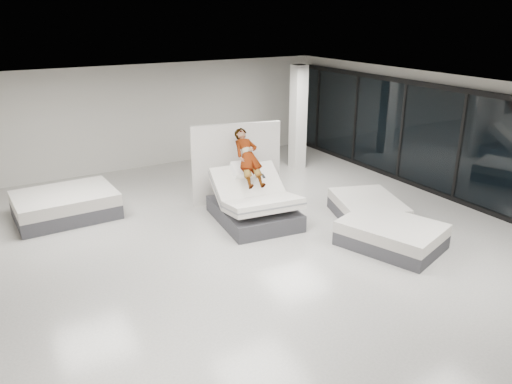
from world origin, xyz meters
TOP-DOWN VIEW (x-y plane):
  - room at (0.00, 0.00)m, footprint 14.00×14.04m
  - hero_bed at (0.69, 1.44)m, footprint 1.88×2.36m
  - person at (0.72, 1.76)m, footprint 0.74×1.45m
  - remote at (0.90, 1.38)m, footprint 0.07×0.15m
  - divider_panel at (0.92, 2.76)m, footprint 2.25×0.64m
  - flat_bed_right_far at (3.11, 0.21)m, footprint 1.92×2.20m
  - flat_bed_right_near at (2.52, -1.19)m, footprint 2.03×2.34m
  - flat_bed_left_far at (-3.13, 3.92)m, footprint 2.34×1.79m
  - column at (4.00, 4.50)m, footprint 0.40×0.40m
  - storefront_glazing at (5.90, 0.00)m, footprint 0.12×13.40m

SIDE VIEW (x-z plane):
  - flat_bed_right_far at x=3.11m, z-range 0.00..0.51m
  - flat_bed_right_near at x=2.52m, z-range 0.00..0.54m
  - flat_bed_left_far at x=-3.13m, z-range 0.00..0.63m
  - hero_bed at x=0.69m, z-range -0.25..1.07m
  - divider_panel at x=0.92m, z-range 0.00..2.08m
  - remote at x=0.90m, z-range 1.07..1.15m
  - person at x=0.72m, z-range 0.57..2.00m
  - storefront_glazing at x=5.90m, z-range -0.01..2.91m
  - room at x=0.00m, z-range 0.00..3.20m
  - column at x=4.00m, z-range 0.00..3.20m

